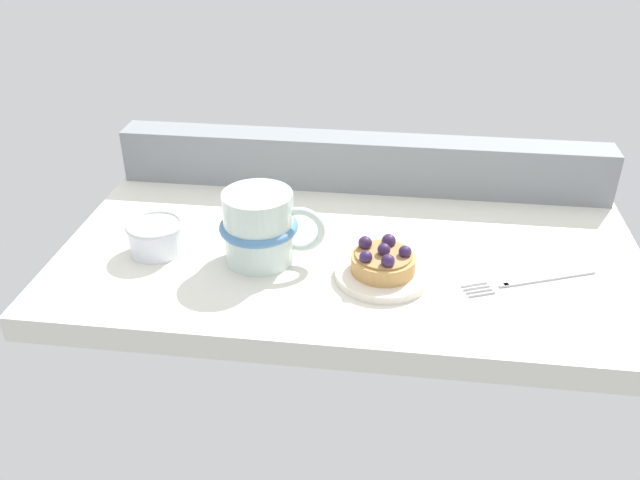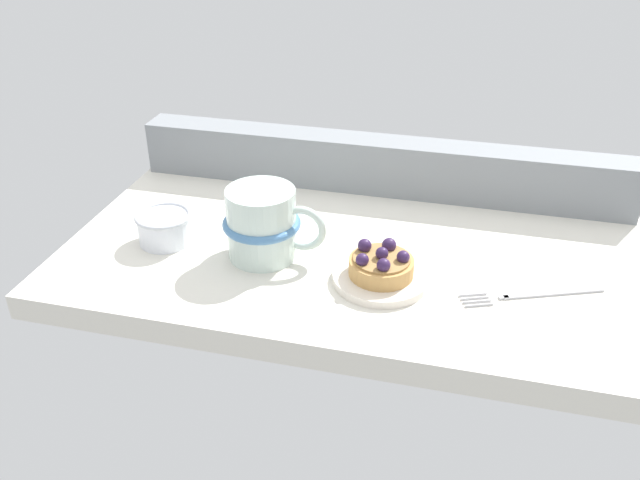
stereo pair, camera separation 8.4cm
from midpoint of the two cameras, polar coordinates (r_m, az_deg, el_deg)
The scene contains 7 objects.
ground_plane at distance 91.83cm, azimuth 0.01°, elevation -1.46°, with size 78.30×43.35×3.41cm, color silver.
window_rail_back at distance 105.60cm, azimuth 1.32°, elevation 6.62°, with size 76.73×5.80×8.36cm, color gray.
dessert_plate at distance 84.08cm, azimuth 2.55°, elevation -3.02°, with size 12.14×12.14×1.08cm.
raspberry_tart at distance 82.99cm, azimuth 2.56°, elevation -1.83°, with size 8.11×8.11×3.87cm.
coffee_mug at distance 86.35cm, azimuth -7.91°, elevation 1.03°, with size 13.84×10.27×9.66cm.
dessert_fork at distance 86.02cm, azimuth 14.91°, elevation -3.47°, with size 17.34×8.14×0.60cm.
sugar_bowl at distance 92.39cm, azimuth -16.47°, elevation 0.25°, with size 7.68×7.68×4.29cm.
Camera 1 is at (5.85, -78.09, 46.84)cm, focal length 37.26 mm.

